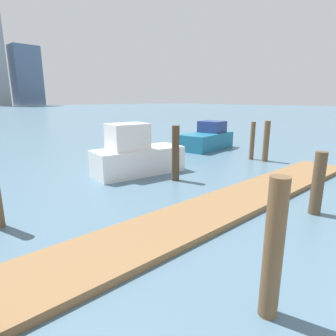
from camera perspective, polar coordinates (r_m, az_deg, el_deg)
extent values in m
plane|color=slate|center=(15.99, -29.12, -0.40)|extent=(300.00, 300.00, 0.00)
cube|color=olive|center=(9.82, 13.47, -6.57)|extent=(15.76, 2.00, 0.18)
cylinder|color=brown|center=(4.82, 20.59, -15.25)|extent=(0.31, 0.31, 2.36)
cylinder|color=brown|center=(16.72, 19.30, 5.14)|extent=(0.32, 0.32, 2.28)
cylinder|color=brown|center=(17.04, 16.73, 5.31)|extent=(0.26, 0.26, 2.18)
cylinder|color=brown|center=(9.61, 28.12, -2.78)|extent=(0.35, 0.35, 1.95)
cylinder|color=#473826|center=(12.00, 1.54, 2.96)|extent=(0.32, 0.32, 2.37)
cube|color=white|center=(13.34, -5.98, 1.45)|extent=(4.40, 2.20, 1.21)
cube|color=white|center=(12.89, -8.21, 6.33)|extent=(1.85, 1.55, 1.17)
cube|color=#1E6B8C|center=(20.07, 7.74, 5.44)|extent=(4.41, 2.61, 1.11)
cube|color=navy|center=(20.59, 8.93, 8.28)|extent=(1.66, 1.82, 0.80)
cube|color=slate|center=(180.25, -26.74, 16.34)|extent=(14.75, 11.23, 31.35)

